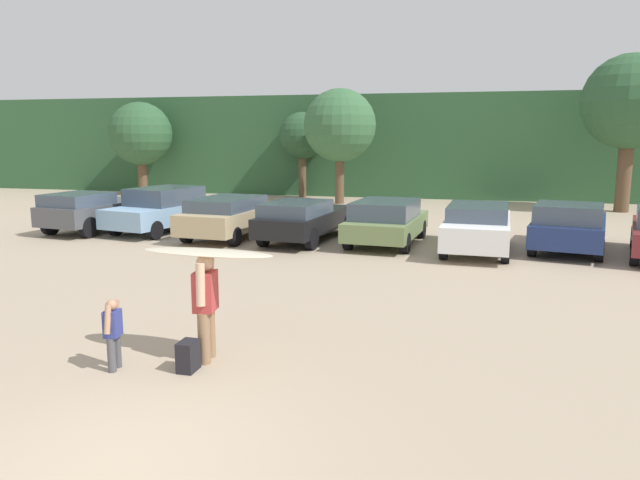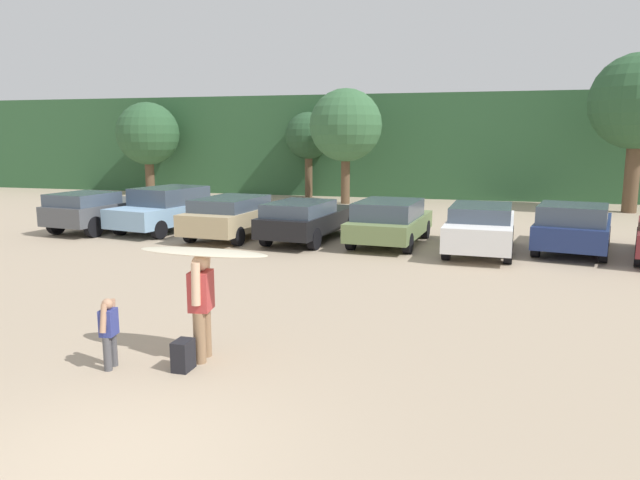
% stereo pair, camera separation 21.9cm
% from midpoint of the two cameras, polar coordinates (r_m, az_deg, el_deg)
% --- Properties ---
extents(ground_plane, '(120.00, 120.00, 0.00)m').
position_cam_midpoint_polar(ground_plane, '(7.00, -19.82, -19.63)').
color(ground_plane, tan).
extents(hillside_ridge, '(108.00, 12.00, 5.63)m').
position_cam_midpoint_polar(hillside_ridge, '(38.75, 9.09, 8.99)').
color(hillside_ridge, '#2D5633').
rests_on(hillside_ridge, ground_plane).
extents(tree_far_right, '(3.56, 3.56, 5.28)m').
position_cam_midpoint_polar(tree_far_right, '(35.95, -16.99, 9.68)').
color(tree_far_right, brown).
rests_on(tree_far_right, ground_plane).
extents(tree_center_left, '(2.57, 2.57, 4.68)m').
position_cam_midpoint_polar(tree_center_left, '(33.31, -1.90, 9.88)').
color(tree_center_left, brown).
rests_on(tree_center_left, ground_plane).
extents(tree_left, '(3.60, 3.60, 5.70)m').
position_cam_midpoint_polar(tree_left, '(30.04, 1.70, 10.88)').
color(tree_left, brown).
rests_on(tree_left, ground_plane).
extents(tree_ridge_back, '(4.15, 4.15, 6.93)m').
position_cam_midpoint_polar(tree_ridge_back, '(29.86, 27.40, 11.59)').
color(tree_ridge_back, brown).
rests_on(tree_ridge_back, ground_plane).
extents(parked_car_dark_gray, '(2.37, 4.30, 1.44)m').
position_cam_midpoint_polar(parked_car_dark_gray, '(22.77, -21.18, 2.71)').
color(parked_car_dark_gray, '#4C4F54').
rests_on(parked_car_dark_gray, ground_plane).
extents(parked_car_sky_blue, '(2.79, 4.72, 1.57)m').
position_cam_midpoint_polar(parked_car_sky_blue, '(22.02, -15.01, 2.92)').
color(parked_car_sky_blue, '#84ADD1').
rests_on(parked_car_sky_blue, ground_plane).
extents(parked_car_tan, '(2.27, 4.66, 1.38)m').
position_cam_midpoint_polar(parked_car_tan, '(20.22, -8.85, 2.35)').
color(parked_car_tan, tan).
rests_on(parked_car_tan, ground_plane).
extents(parked_car_black, '(2.30, 4.89, 1.35)m').
position_cam_midpoint_polar(parked_car_black, '(19.32, -1.87, 2.06)').
color(parked_car_black, black).
rests_on(parked_car_black, ground_plane).
extents(parked_car_olive_green, '(2.28, 4.38, 1.40)m').
position_cam_midpoint_polar(parked_car_olive_green, '(18.84, 6.06, 1.86)').
color(parked_car_olive_green, '#6B7F4C').
rests_on(parked_car_olive_green, ground_plane).
extents(parked_car_white, '(2.05, 4.63, 1.41)m').
position_cam_midpoint_polar(parked_car_white, '(18.11, 14.52, 1.29)').
color(parked_car_white, white).
rests_on(parked_car_white, ground_plane).
extents(parked_car_navy, '(2.75, 4.63, 1.48)m').
position_cam_midpoint_polar(parked_car_navy, '(18.97, 22.44, 1.24)').
color(parked_car_navy, navy).
rests_on(parked_car_navy, ground_plane).
extents(person_adult, '(0.36, 0.70, 1.64)m').
position_cam_midpoint_polar(person_adult, '(9.19, -11.58, -5.80)').
color(person_adult, '#8C6B4C').
rests_on(person_adult, ground_plane).
extents(person_child, '(0.23, 0.44, 1.06)m').
position_cam_midpoint_polar(person_child, '(9.28, -19.87, -8.14)').
color(person_child, '#4C4C51').
rests_on(person_child, ground_plane).
extents(surfboard_cream, '(2.14, 0.68, 0.07)m').
position_cam_midpoint_polar(surfboard_cream, '(9.10, -11.48, -1.18)').
color(surfboard_cream, beige).
extents(backpack_dropped, '(0.24, 0.34, 0.45)m').
position_cam_midpoint_polar(backpack_dropped, '(9.05, -13.21, -10.78)').
color(backpack_dropped, black).
rests_on(backpack_dropped, ground_plane).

